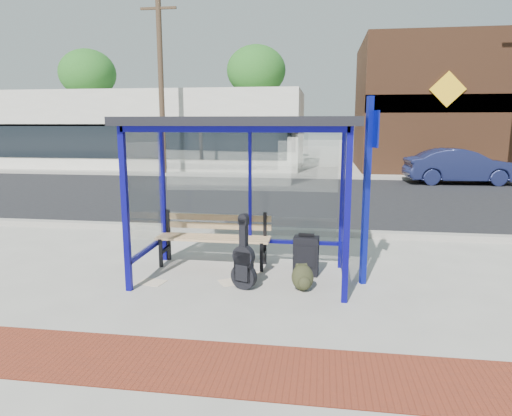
% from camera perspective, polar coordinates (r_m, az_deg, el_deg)
% --- Properties ---
extents(ground, '(120.00, 120.00, 0.00)m').
position_cam_1_polar(ground, '(7.08, -1.69, -8.72)').
color(ground, '#B2ADA0').
rests_on(ground, ground).
extents(brick_paver_strip, '(60.00, 1.00, 0.01)m').
position_cam_1_polar(brick_paver_strip, '(4.76, -7.44, -18.88)').
color(brick_paver_strip, maroon).
rests_on(brick_paver_strip, ground).
extents(curb_near, '(60.00, 0.25, 0.12)m').
position_cam_1_polar(curb_near, '(9.82, 1.25, -2.86)').
color(curb_near, gray).
rests_on(curb_near, ground).
extents(street_asphalt, '(60.00, 10.00, 0.00)m').
position_cam_1_polar(street_asphalt, '(14.81, 3.69, 1.46)').
color(street_asphalt, black).
rests_on(street_asphalt, ground).
extents(curb_far, '(60.00, 0.25, 0.12)m').
position_cam_1_polar(curb_far, '(19.84, 4.90, 3.92)').
color(curb_far, gray).
rests_on(curb_far, ground).
extents(far_sidewalk, '(60.00, 4.00, 0.01)m').
position_cam_1_polar(far_sidewalk, '(21.74, 5.21, 4.34)').
color(far_sidewalk, '#B2ADA0').
rests_on(far_sidewalk, ground).
extents(bus_shelter, '(3.30, 1.80, 2.42)m').
position_cam_1_polar(bus_shelter, '(6.76, -1.68, 8.30)').
color(bus_shelter, '#0D0B7F').
rests_on(bus_shelter, ground).
extents(storefront_white, '(18.00, 6.04, 4.00)m').
position_cam_1_polar(storefront_white, '(26.59, -14.36, 9.49)').
color(storefront_white, silver).
rests_on(storefront_white, ground).
extents(storefront_brown, '(10.00, 7.08, 6.40)m').
position_cam_1_polar(storefront_brown, '(26.00, 24.07, 11.56)').
color(storefront_brown, '#59331E').
rests_on(storefront_brown, ground).
extents(tree_left, '(3.60, 3.60, 7.03)m').
position_cam_1_polar(tree_left, '(32.51, -20.30, 15.41)').
color(tree_left, '#4C3826').
rests_on(tree_left, ground).
extents(tree_mid, '(3.60, 3.60, 7.03)m').
position_cam_1_polar(tree_mid, '(29.05, 0.03, 16.70)').
color(tree_mid, '#4C3826').
rests_on(tree_mid, ground).
extents(utility_pole_west, '(1.60, 0.24, 8.00)m').
position_cam_1_polar(utility_pole_west, '(21.30, -11.79, 15.10)').
color(utility_pole_west, '#4C3826').
rests_on(utility_pole_west, ground).
extents(bench, '(1.89, 0.47, 0.89)m').
position_cam_1_polar(bench, '(7.63, -5.27, -3.39)').
color(bench, black).
rests_on(bench, ground).
extents(guitar_bag, '(0.39, 0.23, 1.03)m').
position_cam_1_polar(guitar_bag, '(6.51, -1.54, -6.94)').
color(guitar_bag, black).
rests_on(guitar_bag, ground).
extents(suitcase, '(0.40, 0.28, 0.67)m').
position_cam_1_polar(suitcase, '(7.16, 6.27, -5.95)').
color(suitcase, black).
rests_on(suitcase, ground).
extents(backpack, '(0.37, 0.35, 0.38)m').
position_cam_1_polar(backpack, '(6.55, 5.87, -8.71)').
color(backpack, black).
rests_on(backpack, ground).
extents(sign_post, '(0.17, 0.32, 2.71)m').
position_cam_1_polar(sign_post, '(6.68, 13.76, 3.25)').
color(sign_post, '#0D1690').
rests_on(sign_post, ground).
extents(newspaper_a, '(0.42, 0.35, 0.01)m').
position_cam_1_polar(newspaper_a, '(7.05, -12.86, -9.03)').
color(newspaper_a, white).
rests_on(newspaper_a, ground).
extents(newspaper_b, '(0.50, 0.47, 0.01)m').
position_cam_1_polar(newspaper_b, '(6.91, -2.86, -9.18)').
color(newspaper_b, white).
rests_on(newspaper_b, ground).
extents(newspaper_c, '(0.44, 0.42, 0.01)m').
position_cam_1_polar(newspaper_c, '(7.31, -0.94, -8.07)').
color(newspaper_c, white).
rests_on(newspaper_c, ground).
extents(parked_car, '(4.24, 1.69, 1.37)m').
position_cam_1_polar(parked_car, '(19.54, 24.22, 4.78)').
color(parked_car, '#181E45').
rests_on(parked_car, ground).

